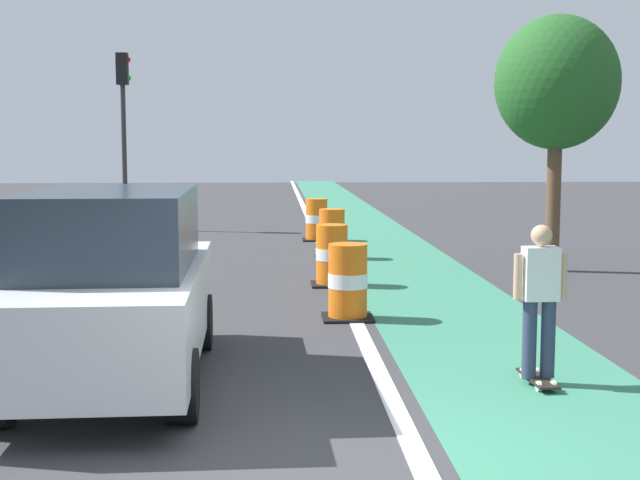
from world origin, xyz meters
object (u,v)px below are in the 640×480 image
Objects in this scene: traffic_barrel_mid at (332,256)px; traffic_barrel_back at (332,234)px; traffic_light_corner at (123,109)px; traffic_barrel_front at (348,282)px; parked_suv_nearest at (113,286)px; street_tree_sidewalk at (557,84)px; traffic_barrel_far at (317,220)px; skateboarder_on_lane at (540,299)px.

traffic_barrel_back is at bearing 86.24° from traffic_barrel_mid.
traffic_light_corner is at bearing 117.30° from traffic_barrel_mid.
parked_suv_nearest is at bearing -130.42° from traffic_barrel_front.
parked_suv_nearest is at bearing -132.74° from street_tree_sidewalk.
parked_suv_nearest is 0.93× the size of street_tree_sidewalk.
traffic_barrel_far is at bearing 127.57° from street_tree_sidewalk.
parked_suv_nearest reaches higher than traffic_barrel_front.
parked_suv_nearest is 13.80m from traffic_barrel_far.
traffic_barrel_mid is at bearing -160.80° from street_tree_sidewalk.
parked_suv_nearest reaches higher than traffic_barrel_back.
traffic_barrel_front is 6.70m from traffic_barrel_back.
traffic_barrel_mid is at bearing 90.64° from traffic_barrel_front.
traffic_barrel_front is at bearing -90.23° from traffic_barrel_far.
parked_suv_nearest is 4.26× the size of traffic_barrel_far.
street_tree_sidewalk is at bearing -41.90° from traffic_light_corner.
traffic_barrel_front and traffic_barrel_far have the same top height.
traffic_light_corner is (-5.60, 6.69, 2.97)m from traffic_barrel_back.
traffic_barrel_front is 10.28m from traffic_barrel_far.
traffic_barrel_far is (-1.67, 13.83, -0.38)m from skateboarder_on_lane.
traffic_barrel_back and traffic_barrel_far have the same top height.
street_tree_sidewalk is (2.73, 8.11, 2.76)m from skateboarder_on_lane.
parked_suv_nearest is at bearing 175.77° from skateboarder_on_lane.
traffic_light_corner is at bearing 129.95° from traffic_barrel_back.
traffic_barrel_back is at bearing 73.40° from parked_suv_nearest.
traffic_barrel_far is 0.22× the size of street_tree_sidewalk.
traffic_light_corner reaches higher than street_tree_sidewalk.
parked_suv_nearest is 0.91× the size of traffic_light_corner.
traffic_barrel_front is 1.00× the size of traffic_barrel_far.
street_tree_sidewalk is (4.48, 1.56, 3.14)m from traffic_barrel_mid.
skateboarder_on_lane is at bearing -75.11° from traffic_barrel_mid.
traffic_barrel_mid is (2.71, 6.22, -0.50)m from parked_suv_nearest.
traffic_barrel_mid is at bearing -62.70° from traffic_light_corner.
traffic_light_corner is 1.02× the size of street_tree_sidewalk.
traffic_barrel_mid is 7.28m from traffic_barrel_far.
traffic_barrel_front is 3.00m from traffic_barrel_mid.
traffic_barrel_far is 0.21× the size of traffic_light_corner.
skateboarder_on_lane is 0.34× the size of street_tree_sidewalk.
traffic_barrel_back is at bearing 88.21° from traffic_barrel_front.
skateboarder_on_lane is 10.37m from traffic_barrel_back.
traffic_barrel_back is at bearing 153.22° from street_tree_sidewalk.
parked_suv_nearest is 10.36m from traffic_barrel_back.
traffic_barrel_far is at bearing 89.77° from traffic_barrel_front.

